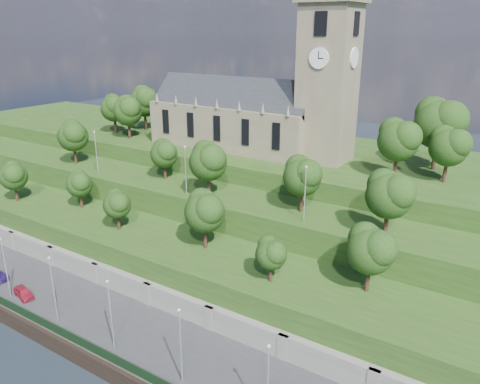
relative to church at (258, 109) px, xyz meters
The scene contains 15 objects.
ground 51.21m from the church, 90.98° to the right, with size 320.00×320.00×0.00m, color #1B222C.
promenade 45.42m from the church, 91.13° to the right, with size 160.00×12.00×2.00m, color #2D2D30.
quay_wall 50.78m from the church, 90.98° to the right, with size 160.00×0.50×2.20m, color black.
fence 49.57m from the church, 91.00° to the right, with size 160.00×0.10×1.20m, color black.
retaining_wall 39.48m from the church, 91.33° to the right, with size 160.00×2.10×5.00m.
embankment_lower 33.57m from the church, 91.61° to the right, with size 160.00×12.00×8.00m, color #223F15.
embankment_upper 23.71m from the church, 92.66° to the right, with size 160.00×10.00×12.00m, color #223F15.
hilltop 15.57m from the church, 101.11° to the left, with size 160.00×32.00×15.00m, color #223F15.
church is the anchor object (origin of this frame).
trees_lower 29.37m from the church, 83.20° to the right, with size 66.19×9.01×8.19m.
trees_upper 18.95m from the church, 79.87° to the right, with size 65.19×8.18×8.56m.
trees_hilltop 4.19m from the church, ahead, with size 72.26×16.72×11.38m.
lamp_posts_promenade 46.27m from the church, 93.67° to the right, with size 60.36×0.36×8.71m.
lamp_posts_upper 20.90m from the church, 92.26° to the right, with size 40.36×0.36×7.70m.
car_left 48.33m from the church, 104.48° to the right, with size 1.59×3.96×1.35m, color maroon.
Camera 1 is at (44.09, -26.98, 36.32)m, focal length 35.00 mm.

